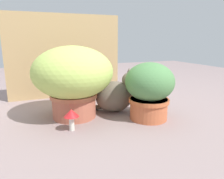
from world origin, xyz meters
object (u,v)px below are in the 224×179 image
at_px(mushroom_ornament_red, 71,115).
at_px(leafy_planter, 149,89).
at_px(cat, 116,95).
at_px(grass_planter, 73,77).

bearing_deg(mushroom_ornament_red, leafy_planter, 0.25).
height_order(leafy_planter, cat, leafy_planter).
bearing_deg(cat, leafy_planter, -55.73).
bearing_deg(leafy_planter, mushroom_ornament_red, -179.75).
xyz_separation_m(leafy_planter, cat, (-0.14, 0.20, -0.07)).
relative_size(grass_planter, cat, 1.38).
distance_m(leafy_planter, mushroom_ornament_red, 0.51).
distance_m(grass_planter, cat, 0.33).
xyz_separation_m(grass_planter, cat, (0.30, -0.01, -0.15)).
height_order(grass_planter, cat, grass_planter).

